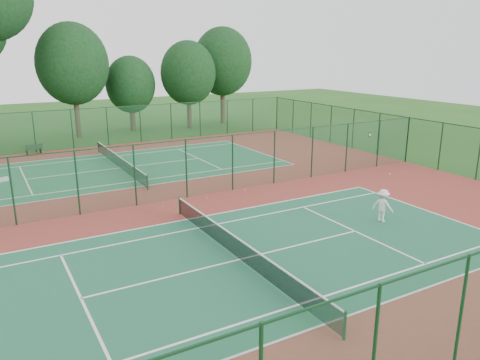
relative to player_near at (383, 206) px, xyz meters
name	(u,v)px	position (x,y,z in m)	size (l,w,h in m)	color
ground	(163,201)	(-8.52, 8.65, -0.86)	(120.00, 120.00, 0.00)	#25581B
red_pad	(163,201)	(-8.52, 8.65, -0.86)	(40.00, 36.00, 0.01)	maroon
court_near	(239,260)	(-8.52, -0.35, -0.85)	(23.77, 10.97, 0.01)	#1E5F41
court_far	(120,168)	(-8.52, 17.65, -0.85)	(23.77, 10.97, 0.01)	#216942
fence_north	(90,128)	(-8.52, 26.65, 0.90)	(40.00, 0.09, 3.50)	#1B522B
fence_south	(420,332)	(-8.52, -9.35, 0.90)	(40.00, 0.09, 3.50)	#18482D
fence_east	(407,140)	(11.48, 8.65, 0.90)	(0.09, 36.00, 3.50)	#194C29
fence_divider	(161,172)	(-8.52, 8.65, 0.90)	(40.00, 0.09, 3.50)	#184A27
tennis_net_near	(239,248)	(-8.52, -0.35, -0.32)	(0.10, 12.90, 0.97)	#153C1F
tennis_net_far	(119,161)	(-8.52, 17.65, -0.32)	(0.10, 12.90, 0.97)	#143922
player_near	(383,206)	(0.00, 0.00, 0.00)	(1.09, 0.63, 1.69)	silver
bench	(34,149)	(-13.38, 25.93, -0.41)	(1.45, 0.72, 0.86)	black
kit_bag	(3,180)	(-16.28, 17.86, -0.72)	(0.71, 0.26, 0.26)	silver
stray_ball_a	(162,206)	(-8.90, 7.67, -0.82)	(0.07, 0.07, 0.07)	#ACC62E
stray_ball_b	(245,190)	(-3.32, 8.13, -0.82)	(0.07, 0.07, 0.07)	#B9D732
stray_ball_c	(207,198)	(-6.08, 7.90, -0.82)	(0.06, 0.06, 0.06)	#D4E234
evergreen_row	(83,136)	(-8.02, 32.90, -0.86)	(39.00, 5.00, 12.00)	black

